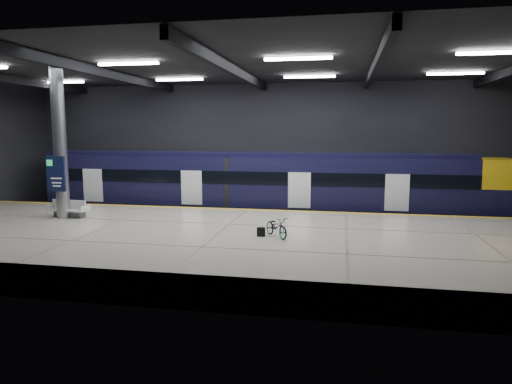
# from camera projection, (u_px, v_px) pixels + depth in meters

# --- Properties ---
(ground) EXTENTS (30.00, 30.00, 0.00)m
(ground) POSITION_uv_depth(u_px,v_px,m) (235.00, 243.00, 20.99)
(ground) COLOR black
(ground) RESTS_ON ground
(room_shell) EXTENTS (30.10, 16.10, 8.05)m
(room_shell) POSITION_uv_depth(u_px,v_px,m) (234.00, 118.00, 20.23)
(room_shell) COLOR black
(room_shell) RESTS_ON ground
(platform) EXTENTS (30.00, 11.00, 1.10)m
(platform) POSITION_uv_depth(u_px,v_px,m) (221.00, 245.00, 18.48)
(platform) COLOR beige
(platform) RESTS_ON ground
(safety_strip) EXTENTS (30.00, 0.40, 0.01)m
(safety_strip) POSITION_uv_depth(u_px,v_px,m) (247.00, 209.00, 23.52)
(safety_strip) COLOR gold
(safety_strip) RESTS_ON platform
(rails) EXTENTS (30.00, 1.52, 0.16)m
(rails) POSITION_uv_depth(u_px,v_px,m) (257.00, 219.00, 26.33)
(rails) COLOR gray
(rails) RESTS_ON ground
(train) EXTENTS (29.40, 2.84, 3.79)m
(train) POSITION_uv_depth(u_px,v_px,m) (280.00, 186.00, 25.82)
(train) COLOR black
(train) RESTS_ON ground
(bench) EXTENTS (1.91, 0.93, 0.82)m
(bench) POSITION_uv_depth(u_px,v_px,m) (69.00, 211.00, 21.48)
(bench) COLOR #595B60
(bench) RESTS_ON platform
(bicycle) EXTENTS (1.35, 1.53, 0.80)m
(bicycle) POSITION_uv_depth(u_px,v_px,m) (277.00, 227.00, 17.42)
(bicycle) COLOR #99999E
(bicycle) RESTS_ON platform
(pannier_bag) EXTENTS (0.30, 0.18, 0.35)m
(pannier_bag) POSITION_uv_depth(u_px,v_px,m) (261.00, 232.00, 17.56)
(pannier_bag) COLOR black
(pannier_bag) RESTS_ON platform
(info_column) EXTENTS (0.90, 0.78, 6.90)m
(info_column) POSITION_uv_depth(u_px,v_px,m) (60.00, 146.00, 20.88)
(info_column) COLOR #9EA0A5
(info_column) RESTS_ON platform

